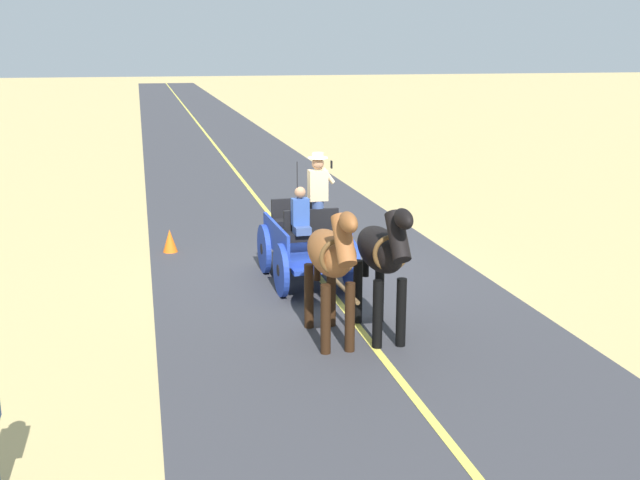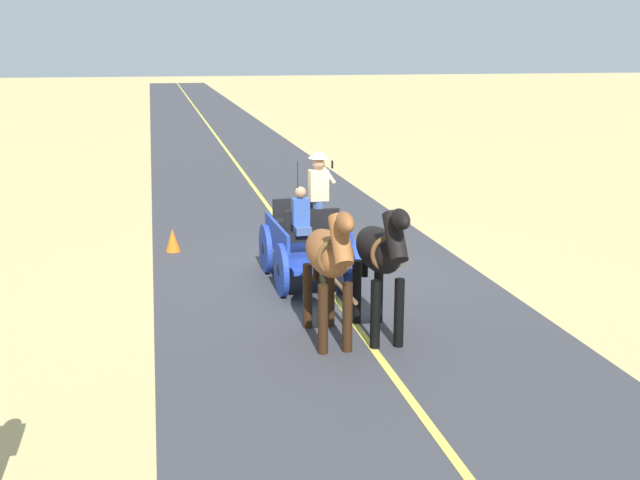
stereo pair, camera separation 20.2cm
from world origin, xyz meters
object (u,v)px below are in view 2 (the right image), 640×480
(horse_off_side, at_px, (329,258))
(traffic_cone, at_px, (173,240))
(horse_near_side, at_px, (380,254))
(horse_drawn_carriage, at_px, (308,240))

(horse_off_side, relative_size, traffic_cone, 4.42)
(horse_near_side, xyz_separation_m, traffic_cone, (2.95, -5.82, -1.07))
(horse_drawn_carriage, bearing_deg, traffic_cone, -49.06)
(horse_drawn_carriage, relative_size, traffic_cone, 9.02)
(horse_near_side, xyz_separation_m, horse_off_side, (0.80, 0.03, 0.00))
(horse_drawn_carriage, bearing_deg, horse_near_side, 99.58)
(horse_off_side, bearing_deg, traffic_cone, -69.86)
(horse_drawn_carriage, height_order, traffic_cone, horse_drawn_carriage)
(horse_drawn_carriage, distance_m, traffic_cone, 3.77)
(horse_near_side, relative_size, traffic_cone, 4.42)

